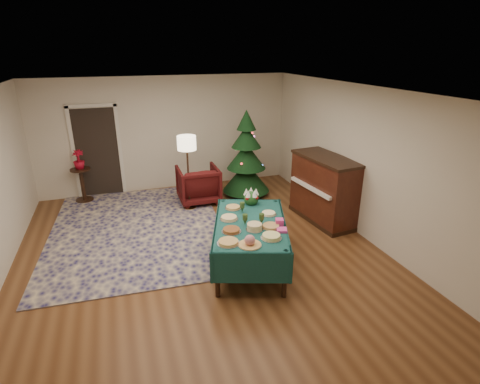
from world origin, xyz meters
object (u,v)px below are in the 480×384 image
object	(u,v)px
gift_box	(279,222)
potted_plant	(79,164)
buffet_table	(250,231)
piano	(324,190)
christmas_tree	(246,158)
side_table	(83,185)
floor_lamp	(187,148)
armchair	(198,183)

from	to	relation	value
gift_box	potted_plant	world-z (taller)	potted_plant
buffet_table	potted_plant	xyz separation A→B (m)	(-2.68, 3.72, 0.29)
piano	buffet_table	bearing A→B (deg)	-150.63
christmas_tree	piano	world-z (taller)	christmas_tree
buffet_table	side_table	bearing A→B (deg)	125.72
piano	gift_box	bearing A→B (deg)	-139.76
floor_lamp	side_table	world-z (taller)	floor_lamp
side_table	potted_plant	xyz separation A→B (m)	(0.00, 0.00, 0.51)
side_table	christmas_tree	distance (m)	3.77
christmas_tree	gift_box	bearing A→B (deg)	-100.35
gift_box	floor_lamp	xyz separation A→B (m)	(-0.87, 2.76, 0.57)
armchair	potted_plant	bearing A→B (deg)	-19.01
floor_lamp	piano	xyz separation A→B (m)	(2.45, -1.42, -0.72)
armchair	piano	world-z (taller)	piano
armchair	piano	size ratio (longest dim) A/B	0.57
gift_box	side_table	size ratio (longest dim) A/B	0.15
gift_box	potted_plant	bearing A→B (deg)	127.86
potted_plant	piano	size ratio (longest dim) A/B	0.27
floor_lamp	piano	size ratio (longest dim) A/B	1.01
piano	side_table	bearing A→B (deg)	150.72
gift_box	armchair	bearing A→B (deg)	100.95
armchair	floor_lamp	bearing A→B (deg)	49.32
buffet_table	piano	bearing A→B (deg)	29.37
armchair	potted_plant	xyz separation A→B (m)	(-2.48, 0.88, 0.44)
gift_box	christmas_tree	distance (m)	3.23
piano	armchair	bearing A→B (deg)	141.47
buffet_table	armchair	bearing A→B (deg)	94.04
gift_box	potted_plant	size ratio (longest dim) A/B	0.28
potted_plant	christmas_tree	world-z (taller)	christmas_tree
side_table	piano	distance (m)	5.34
side_table	potted_plant	distance (m)	0.51
buffet_table	armchair	world-z (taller)	armchair
buffet_table	gift_box	bearing A→B (deg)	-29.99
buffet_table	piano	distance (m)	2.27
side_table	christmas_tree	size ratio (longest dim) A/B	0.38
potted_plant	piano	world-z (taller)	piano
buffet_table	side_table	xyz separation A→B (m)	(-2.68, 3.72, -0.22)
armchair	piano	distance (m)	2.79
side_table	piano	size ratio (longest dim) A/B	0.48
floor_lamp	gift_box	bearing A→B (deg)	-72.58
gift_box	armchair	xyz separation A→B (m)	(-0.60, 3.08, -0.34)
floor_lamp	armchair	bearing A→B (deg)	48.87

